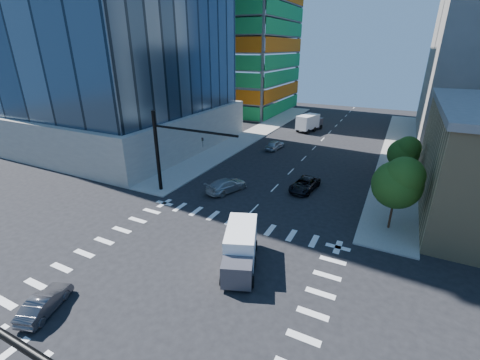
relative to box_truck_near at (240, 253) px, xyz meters
The scene contains 14 objects.
ground 4.43m from the box_truck_near, 133.25° to the right, with size 160.00×160.00×0.00m, color black.
road_markings 4.43m from the box_truck_near, 133.25° to the right, with size 20.00×20.00×0.01m, color silver.
sidewalk_ne 38.16m from the box_truck_near, 75.43° to the left, with size 5.00×60.00×0.15m, color gray.
sidewalk_nw 40.02m from the box_truck_near, 112.65° to the left, with size 5.00×60.00×0.15m, color gray.
construction_building 70.19m from the box_truck_near, 117.26° to the left, with size 25.16×34.50×70.60m.
signal_mast_nw 15.97m from the box_truck_near, 146.90° to the left, with size 10.20×0.40×9.00m.
tree_south 14.94m from the box_truck_near, 48.04° to the left, with size 4.16×4.16×6.82m.
tree_north 25.07m from the box_truck_near, 66.28° to the left, with size 3.54×3.52×5.78m.
car_nb_far 15.88m from the box_truck_near, 88.72° to the left, with size 2.30×5.00×1.39m, color black.
car_sb_near 13.80m from the box_truck_near, 122.93° to the left, with size 2.10×5.17×1.50m, color #B2B2B2.
car_sb_mid 30.60m from the box_truck_near, 106.02° to the left, with size 1.73×4.31×1.47m, color #B5BABE.
car_sb_cross 12.87m from the box_truck_near, 133.71° to the right, with size 1.33×3.80×1.25m, color #464549.
box_truck_near is the anchor object (origin of this frame).
box_truck_far 44.83m from the box_truck_near, 98.69° to the left, with size 4.09×6.55×3.19m.
Camera 1 is at (11.76, -14.56, 15.28)m, focal length 24.00 mm.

